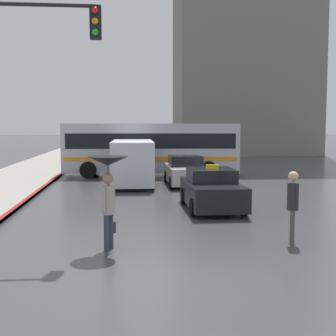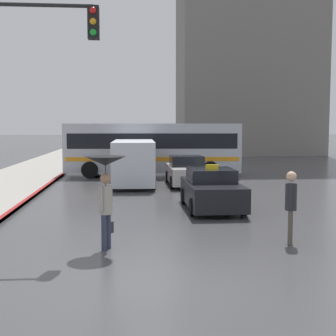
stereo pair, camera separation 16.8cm
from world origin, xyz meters
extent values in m
plane|color=#424244|center=(0.00, 0.00, 0.00)|extent=(300.00, 300.00, 0.00)
cube|color=black|center=(2.12, 7.72, 0.57)|extent=(1.80, 4.01, 0.81)
cube|color=black|center=(2.12, 7.92, 1.21)|extent=(1.58, 1.81, 0.46)
cylinder|color=black|center=(2.98, 6.48, 0.30)|extent=(0.20, 0.60, 0.60)
cylinder|color=black|center=(1.27, 6.48, 0.30)|extent=(0.20, 0.60, 0.60)
cylinder|color=black|center=(2.98, 8.97, 0.30)|extent=(0.20, 0.60, 0.60)
cylinder|color=black|center=(1.27, 8.97, 0.30)|extent=(0.20, 0.60, 0.60)
cube|color=yellow|center=(2.12, 7.72, 1.52)|extent=(0.44, 0.16, 0.16)
cube|color=#B7B2AD|center=(2.07, 14.54, 0.56)|extent=(1.80, 4.11, 0.80)
cube|color=black|center=(2.07, 14.74, 1.22)|extent=(1.58, 1.85, 0.51)
cylinder|color=black|center=(2.93, 13.26, 0.30)|extent=(0.20, 0.60, 0.60)
cylinder|color=black|center=(1.22, 13.26, 0.30)|extent=(0.20, 0.60, 0.60)
cylinder|color=black|center=(2.93, 15.81, 0.30)|extent=(0.20, 0.60, 0.60)
cylinder|color=black|center=(1.22, 15.81, 0.30)|extent=(0.20, 0.60, 0.60)
cube|color=silver|center=(-0.58, 14.99, 1.19)|extent=(2.11, 5.80, 2.06)
cube|color=black|center=(-0.58, 14.99, 1.56)|extent=(2.12, 5.34, 0.53)
cube|color=red|center=(-0.58, 14.99, 0.93)|extent=(2.13, 5.57, 0.14)
cylinder|color=black|center=(0.33, 13.25, 0.32)|extent=(0.21, 0.63, 0.63)
cylinder|color=black|center=(-1.56, 13.28, 0.32)|extent=(0.21, 0.63, 0.63)
cylinder|color=black|center=(0.40, 16.70, 0.32)|extent=(0.21, 0.63, 0.63)
cylinder|color=black|center=(-1.50, 16.74, 0.32)|extent=(0.21, 0.63, 0.63)
cube|color=#B2B7C1|center=(0.58, 19.07, 1.68)|extent=(10.30, 3.07, 2.84)
cube|color=black|center=(0.58, 19.07, 2.11)|extent=(9.79, 3.06, 0.87)
cube|color=orange|center=(0.58, 19.07, 1.09)|extent=(9.99, 3.07, 0.24)
cylinder|color=black|center=(-3.04, 18.08, 0.48)|extent=(0.97, 0.33, 0.96)
cylinder|color=black|center=(-2.91, 20.47, 0.48)|extent=(0.97, 0.33, 0.96)
cylinder|color=black|center=(3.81, 17.69, 0.48)|extent=(0.97, 0.33, 0.96)
cylinder|color=black|center=(3.95, 20.09, 0.48)|extent=(0.97, 0.33, 0.96)
cylinder|color=#2D3347|center=(-1.42, 2.44, 0.43)|extent=(0.16, 0.16, 0.86)
cylinder|color=#2D3347|center=(-1.32, 2.64, 0.43)|extent=(0.16, 0.16, 0.86)
cylinder|color=gray|center=(-1.37, 2.54, 1.21)|extent=(0.43, 0.43, 0.68)
sphere|color=#997051|center=(-1.37, 2.54, 1.72)|extent=(0.25, 0.25, 0.25)
cylinder|color=gray|center=(-1.46, 2.36, 1.26)|extent=(0.09, 0.09, 0.58)
cylinder|color=gray|center=(-1.28, 2.71, 1.26)|extent=(0.09, 0.09, 0.58)
cone|color=black|center=(-1.37, 2.54, 2.14)|extent=(0.98, 0.98, 0.22)
cylinder|color=black|center=(-1.37, 2.54, 1.79)|extent=(0.02, 0.02, 0.69)
cube|color=#262628|center=(-1.28, 2.81, 0.47)|extent=(0.17, 0.21, 0.28)
cylinder|color=#4C473D|center=(3.26, 2.77, 0.43)|extent=(0.15, 0.15, 0.86)
cylinder|color=#4C473D|center=(3.18, 2.56, 0.43)|extent=(0.15, 0.15, 0.86)
cylinder|color=#28282D|center=(3.22, 2.67, 1.20)|extent=(0.37, 0.37, 0.68)
sphere|color=#DBAD89|center=(3.22, 2.67, 1.72)|extent=(0.25, 0.25, 0.25)
cylinder|color=#28282D|center=(3.28, 2.84, 1.25)|extent=(0.09, 0.09, 0.58)
cylinder|color=#28282D|center=(3.16, 2.49, 1.25)|extent=(0.09, 0.09, 0.58)
cylinder|color=black|center=(-3.35, 3.29, 5.90)|extent=(3.38, 0.10, 0.10)
cube|color=black|center=(-1.66, 3.29, 5.50)|extent=(0.28, 0.28, 0.80)
sphere|color=red|center=(-1.66, 3.13, 5.76)|extent=(0.16, 0.16, 0.16)
sphere|color=orange|center=(-1.66, 3.13, 5.50)|extent=(0.16, 0.16, 0.16)
sphere|color=green|center=(-1.66, 3.13, 5.24)|extent=(0.16, 0.16, 0.16)
camera|label=1|loc=(-0.97, -8.59, 2.97)|focal=50.00mm
camera|label=2|loc=(-0.80, -8.60, 2.97)|focal=50.00mm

